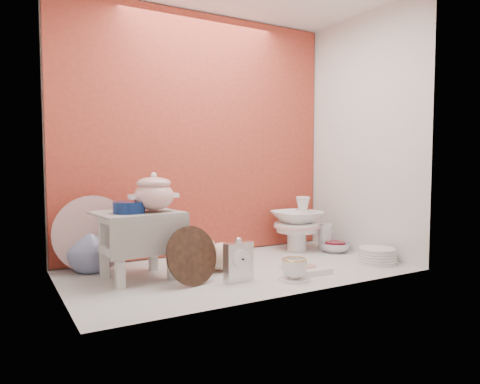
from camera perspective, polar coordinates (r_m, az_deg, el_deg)
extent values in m
plane|color=silver|center=(2.41, -0.18, -10.08)|extent=(1.80, 1.80, 0.00)
cube|color=#AE452B|center=(2.78, -5.32, 7.38)|extent=(1.80, 0.06, 1.50)
cube|color=silver|center=(2.05, -22.86, 8.30)|extent=(0.06, 1.00, 1.50)
cube|color=silver|center=(2.89, 15.65, 7.12)|extent=(0.06, 1.00, 1.50)
cylinder|color=#0B1F53|center=(2.19, -14.18, -1.93)|extent=(0.20, 0.20, 0.06)
imported|color=silver|center=(2.48, -18.83, -6.83)|extent=(0.26, 0.26, 0.26)
cube|color=silver|center=(2.16, -0.21, -8.81)|extent=(0.15, 0.06, 0.21)
ellipsoid|color=beige|center=(2.38, -2.45, -8.24)|extent=(0.29, 0.22, 0.16)
cylinder|color=white|center=(2.23, 7.05, -11.12)|extent=(0.20, 0.20, 0.01)
imported|color=white|center=(2.21, 7.06, -9.73)|extent=(0.17, 0.17, 0.10)
cube|color=white|center=(2.39, 8.48, -9.84)|extent=(0.22, 0.22, 0.03)
cylinder|color=white|center=(2.67, 17.36, -7.86)|extent=(0.25, 0.25, 0.09)
imported|color=silver|center=(2.93, 12.21, -7.02)|extent=(0.25, 0.25, 0.06)
cylinder|color=silver|center=(2.97, 10.96, -5.71)|extent=(0.10, 0.10, 0.18)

